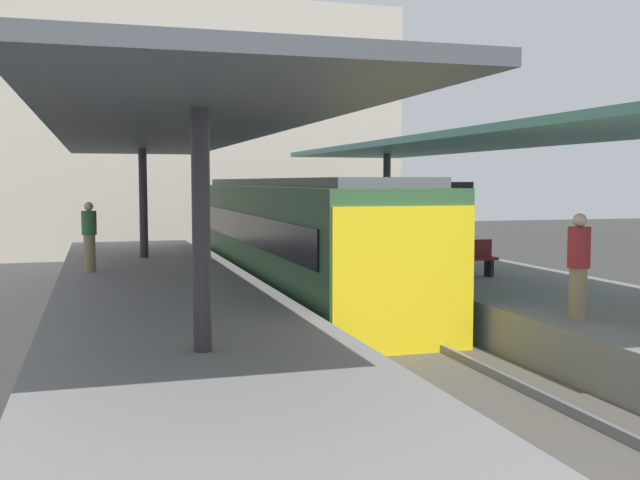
# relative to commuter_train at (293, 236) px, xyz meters

# --- Properties ---
(ground_plane) EXTENTS (80.00, 80.00, 0.00)m
(ground_plane) POSITION_rel_commuter_train_xyz_m (0.00, -5.06, -1.73)
(ground_plane) COLOR #383835
(platform_left) EXTENTS (4.40, 28.00, 1.00)m
(platform_left) POSITION_rel_commuter_train_xyz_m (-3.80, -5.06, -1.23)
(platform_left) COLOR gray
(platform_left) RESTS_ON ground_plane
(platform_right) EXTENTS (4.40, 28.00, 1.00)m
(platform_right) POSITION_rel_commuter_train_xyz_m (3.80, -5.06, -1.23)
(platform_right) COLOR gray
(platform_right) RESTS_ON ground_plane
(track_ballast) EXTENTS (3.20, 28.00, 0.20)m
(track_ballast) POSITION_rel_commuter_train_xyz_m (0.00, -5.06, -1.63)
(track_ballast) COLOR #59544C
(track_ballast) RESTS_ON ground_plane
(rail_near_side) EXTENTS (0.08, 28.00, 0.14)m
(rail_near_side) POSITION_rel_commuter_train_xyz_m (-0.72, -5.06, -1.46)
(rail_near_side) COLOR slate
(rail_near_side) RESTS_ON track_ballast
(rail_far_side) EXTENTS (0.08, 28.00, 0.14)m
(rail_far_side) POSITION_rel_commuter_train_xyz_m (0.72, -5.06, -1.46)
(rail_far_side) COLOR slate
(rail_far_side) RESTS_ON track_ballast
(commuter_train) EXTENTS (2.78, 15.58, 3.10)m
(commuter_train) POSITION_rel_commuter_train_xyz_m (0.00, 0.00, 0.00)
(commuter_train) COLOR #2D5633
(commuter_train) RESTS_ON track_ballast
(canopy_left) EXTENTS (4.18, 21.00, 3.32)m
(canopy_left) POSITION_rel_commuter_train_xyz_m (-3.80, -3.66, 2.47)
(canopy_left) COLOR #333335
(canopy_left) RESTS_ON platform_left
(canopy_right) EXTENTS (4.18, 21.00, 3.27)m
(canopy_right) POSITION_rel_commuter_train_xyz_m (3.80, -3.66, 2.42)
(canopy_right) COLOR #333335
(canopy_right) RESTS_ON platform_right
(platform_bench) EXTENTS (1.40, 0.41, 0.86)m
(platform_bench) POSITION_rel_commuter_train_xyz_m (3.14, -4.07, -0.26)
(platform_bench) COLOR black
(platform_bench) RESTS_ON platform_right
(platform_sign) EXTENTS (0.90, 0.08, 2.21)m
(platform_sign) POSITION_rel_commuter_train_xyz_m (5.20, 0.37, 0.90)
(platform_sign) COLOR #262628
(platform_sign) RESTS_ON platform_right
(passenger_near_bench) EXTENTS (0.36, 0.36, 1.72)m
(passenger_near_bench) POSITION_rel_commuter_train_xyz_m (-5.29, -0.49, 0.17)
(passenger_near_bench) COLOR #998460
(passenger_near_bench) RESTS_ON platform_left
(passenger_mid_platform) EXTENTS (0.36, 0.36, 1.58)m
(passenger_mid_platform) POSITION_rel_commuter_train_xyz_m (2.74, -1.66, 0.09)
(passenger_mid_platform) COLOR #998460
(passenger_mid_platform) RESTS_ON platform_right
(passenger_far_end) EXTENTS (0.36, 0.36, 1.71)m
(passenger_far_end) POSITION_rel_commuter_train_xyz_m (2.33, -9.40, 0.16)
(passenger_far_end) COLOR #998460
(passenger_far_end) RESTS_ON platform_right
(station_building_backdrop) EXTENTS (18.00, 6.00, 11.00)m
(station_building_backdrop) POSITION_rel_commuter_train_xyz_m (-0.79, 14.94, 3.77)
(station_building_backdrop) COLOR #A89E8E
(station_building_backdrop) RESTS_ON ground_plane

